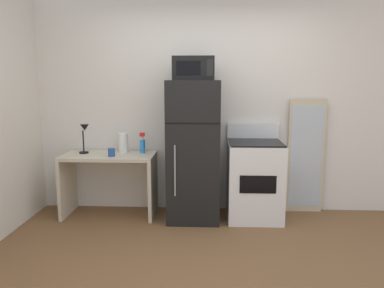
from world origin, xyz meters
name	(u,v)px	position (x,y,z in m)	size (l,w,h in m)	color
ground_plane	(212,274)	(0.00, 0.00, 0.00)	(12.00, 12.00, 0.00)	brown
wall_back_white	(212,106)	(0.00, 1.70, 1.30)	(5.00, 0.10, 2.60)	silver
desk	(109,173)	(-1.22, 1.36, 0.52)	(1.09, 0.54, 0.75)	beige
desk_lamp	(84,134)	(-1.52, 1.40, 0.99)	(0.14, 0.12, 0.35)	black
spray_bottle	(143,145)	(-0.83, 1.47, 0.85)	(0.06, 0.06, 0.25)	#2D8CEA
coffee_mug	(111,152)	(-1.16, 1.24, 0.80)	(0.08, 0.08, 0.10)	#264C99
paper_towel_roll	(123,143)	(-1.07, 1.47, 0.87)	(0.11, 0.11, 0.24)	white
refrigerator	(194,151)	(-0.21, 1.32, 0.81)	(0.60, 0.65, 1.62)	black
microwave	(194,68)	(-0.21, 1.30, 1.75)	(0.46, 0.35, 0.26)	black
oven_range	(254,180)	(0.51, 1.33, 0.47)	(0.62, 0.61, 1.10)	white
leaning_mirror	(306,156)	(1.16, 1.59, 0.70)	(0.44, 0.03, 1.40)	#C6B793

